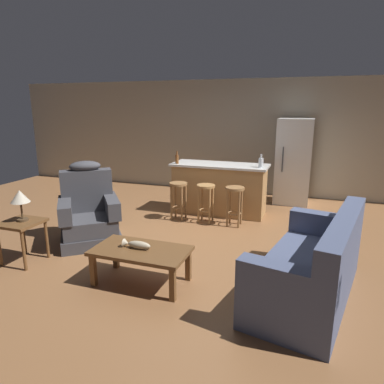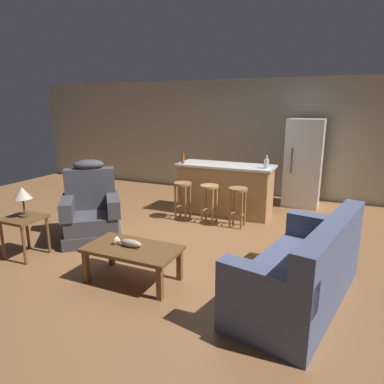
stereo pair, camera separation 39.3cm
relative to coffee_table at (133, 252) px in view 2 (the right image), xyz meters
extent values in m
plane|color=brown|center=(0.14, 1.58, -0.36)|extent=(12.00, 12.00, 0.00)
cube|color=#A89E89|center=(0.14, 4.70, 0.94)|extent=(12.00, 0.05, 2.60)
cube|color=brown|center=(0.00, 0.00, 0.04)|extent=(1.10, 0.60, 0.04)
cube|color=brown|center=(-0.49, -0.24, -0.17)|extent=(0.06, 0.06, 0.38)
cube|color=brown|center=(0.49, -0.24, -0.17)|extent=(0.06, 0.06, 0.38)
cube|color=brown|center=(-0.49, 0.24, -0.17)|extent=(0.06, 0.06, 0.38)
cube|color=brown|center=(0.49, 0.24, -0.17)|extent=(0.06, 0.06, 0.38)
cube|color=#4C3823|center=(-0.02, 0.01, 0.06)|extent=(0.22, 0.07, 0.01)
ellipsoid|color=tan|center=(-0.02, 0.01, 0.10)|extent=(0.28, 0.09, 0.09)
cone|color=tan|center=(-0.19, 0.01, 0.10)|extent=(0.06, 0.10, 0.10)
cube|color=#4C5675|center=(1.81, 0.35, -0.26)|extent=(1.21, 2.03, 0.20)
cube|color=#4C5675|center=(1.81, 0.35, -0.05)|extent=(1.21, 2.03, 0.22)
cube|color=#4C5675|center=(2.12, 0.28, 0.32)|extent=(0.58, 1.90, 0.52)
cube|color=#4C5675|center=(1.63, -0.49, 0.20)|extent=(0.86, 0.37, 0.28)
cube|color=#4C5675|center=(1.98, 1.18, 0.20)|extent=(0.86, 0.37, 0.28)
cube|color=#3D3D42|center=(-1.29, 0.84, -0.27)|extent=(1.18, 1.18, 0.18)
cube|color=#3D3D42|center=(-1.29, 0.84, -0.06)|extent=(1.09, 1.10, 0.24)
cube|color=#3D3D42|center=(-1.48, 1.07, 0.38)|extent=(0.74, 0.66, 0.64)
ellipsoid|color=#3D3D42|center=(-1.48, 1.07, 0.76)|extent=(0.53, 0.49, 0.16)
cube|color=#3D3D42|center=(-1.02, 1.03, 0.19)|extent=(0.64, 0.74, 0.26)
cube|color=#3D3D42|center=(-1.54, 0.62, 0.19)|extent=(0.64, 0.74, 0.26)
cube|color=brown|center=(-1.72, -0.01, 0.18)|extent=(0.48, 0.48, 0.04)
cylinder|color=brown|center=(-1.92, -0.21, -0.10)|extent=(0.04, 0.04, 0.52)
cylinder|color=brown|center=(-1.52, -0.21, -0.10)|extent=(0.04, 0.04, 0.52)
cylinder|color=brown|center=(-1.92, 0.19, -0.10)|extent=(0.04, 0.04, 0.52)
cylinder|color=brown|center=(-1.52, 0.19, -0.10)|extent=(0.04, 0.04, 0.52)
cylinder|color=#4C3823|center=(-1.71, 0.02, 0.21)|extent=(0.14, 0.14, 0.03)
cylinder|color=#4C3823|center=(-1.71, 0.02, 0.34)|extent=(0.02, 0.02, 0.22)
cone|color=#BCB29E|center=(-1.71, 0.02, 0.53)|extent=(0.24, 0.24, 0.16)
cube|color=#AD7F4C|center=(0.14, 2.93, 0.09)|extent=(1.71, 0.63, 0.91)
cube|color=silver|center=(0.14, 2.93, 0.57)|extent=(1.80, 0.70, 0.04)
cylinder|color=olive|center=(-0.45, 2.30, 0.30)|extent=(0.32, 0.32, 0.04)
torus|color=olive|center=(-0.45, 2.30, -0.14)|extent=(0.23, 0.23, 0.02)
cylinder|color=olive|center=(-0.55, 2.20, -0.04)|extent=(0.04, 0.04, 0.64)
cylinder|color=olive|center=(-0.35, 2.20, -0.04)|extent=(0.04, 0.04, 0.64)
cylinder|color=olive|center=(-0.55, 2.40, -0.04)|extent=(0.04, 0.04, 0.64)
cylinder|color=olive|center=(-0.35, 2.40, -0.04)|extent=(0.04, 0.04, 0.64)
cylinder|color=#A87A47|center=(0.07, 2.30, 0.30)|extent=(0.32, 0.32, 0.04)
torus|color=#A87A47|center=(0.07, 2.30, -0.14)|extent=(0.23, 0.23, 0.02)
cylinder|color=#A87A47|center=(-0.03, 2.20, -0.04)|extent=(0.04, 0.04, 0.64)
cylinder|color=#A87A47|center=(0.17, 2.20, -0.04)|extent=(0.04, 0.04, 0.64)
cylinder|color=#A87A47|center=(-0.03, 2.40, -0.04)|extent=(0.04, 0.04, 0.64)
cylinder|color=#A87A47|center=(0.17, 2.40, -0.04)|extent=(0.04, 0.04, 0.64)
cylinder|color=olive|center=(0.58, 2.30, 0.30)|extent=(0.32, 0.32, 0.04)
torus|color=olive|center=(0.58, 2.30, -0.14)|extent=(0.23, 0.23, 0.02)
cylinder|color=olive|center=(0.48, 2.20, -0.04)|extent=(0.04, 0.04, 0.64)
cylinder|color=olive|center=(0.68, 2.20, -0.04)|extent=(0.04, 0.04, 0.64)
cylinder|color=olive|center=(0.48, 2.40, -0.04)|extent=(0.04, 0.04, 0.64)
cylinder|color=olive|center=(0.68, 2.40, -0.04)|extent=(0.04, 0.04, 0.64)
cube|color=white|center=(1.41, 4.13, 0.52)|extent=(0.70, 0.66, 1.76)
cylinder|color=#333338|center=(1.22, 3.78, 0.60)|extent=(0.02, 0.02, 0.50)
cylinder|color=silver|center=(0.92, 2.82, 0.67)|extent=(0.09, 0.09, 0.16)
cylinder|color=silver|center=(0.92, 2.82, 0.78)|extent=(0.03, 0.03, 0.07)
cylinder|color=brown|center=(-0.63, 2.69, 0.67)|extent=(0.06, 0.06, 0.17)
cylinder|color=brown|center=(-0.63, 2.69, 0.79)|extent=(0.02, 0.02, 0.07)
camera|label=1|loc=(1.76, -3.23, 1.65)|focal=32.00mm
camera|label=2|loc=(2.12, -3.08, 1.65)|focal=32.00mm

